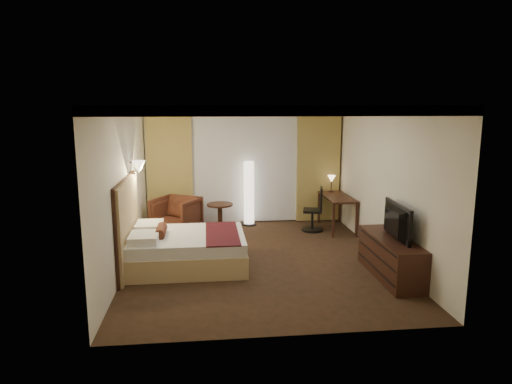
{
  "coord_description": "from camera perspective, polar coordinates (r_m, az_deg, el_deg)",
  "views": [
    {
      "loc": [
        -0.9,
        -7.68,
        2.7
      ],
      "look_at": [
        0.0,
        0.4,
        1.15
      ],
      "focal_mm": 32.0,
      "sensor_mm": 36.0,
      "label": 1
    }
  ],
  "objects": [
    {
      "name": "curtain_right_drape",
      "position": [
        10.72,
        7.76,
        2.91
      ],
      "size": [
        1.0,
        0.14,
        2.45
      ],
      "primitive_type": "cube",
      "color": "tan",
      "rests_on": "back_wall"
    },
    {
      "name": "desk",
      "position": [
        10.19,
        10.07,
        -2.57
      ],
      "size": [
        0.55,
        1.31,
        0.75
      ],
      "primitive_type": null,
      "color": "black",
      "rests_on": "floor"
    },
    {
      "name": "curtain_sheer",
      "position": [
        10.49,
        -1.37,
        2.84
      ],
      "size": [
        2.48,
        0.04,
        2.45
      ],
      "primitive_type": "cube",
      "color": "silver",
      "rests_on": "back_wall"
    },
    {
      "name": "left_wall",
      "position": [
        7.92,
        -16.07,
        0.55
      ],
      "size": [
        0.02,
        5.5,
        2.7
      ],
      "primitive_type": "cube",
      "color": "silver",
      "rests_on": "floor"
    },
    {
      "name": "headboard",
      "position": [
        7.85,
        -15.71,
        -4.01
      ],
      "size": [
        0.12,
        1.8,
        1.5
      ],
      "primitive_type": null,
      "color": "tan",
      "rests_on": "floor"
    },
    {
      "name": "soffit",
      "position": [
        10.23,
        -1.32,
        10.22
      ],
      "size": [
        4.5,
        0.5,
        0.2
      ],
      "primitive_type": "cube",
      "color": "white",
      "rests_on": "ceiling"
    },
    {
      "name": "crown_molding",
      "position": [
        7.74,
        0.33,
        10.34
      ],
      "size": [
        4.5,
        5.5,
        0.12
      ],
      "primitive_type": null,
      "color": "black",
      "rests_on": "ceiling"
    },
    {
      "name": "ceiling",
      "position": [
        7.74,
        0.33,
        10.79
      ],
      "size": [
        4.5,
        5.5,
        0.01
      ],
      "primitive_type": "cube",
      "color": "white",
      "rests_on": "back_wall"
    },
    {
      "name": "curtain_left_drape",
      "position": [
        10.43,
        -10.7,
        2.6
      ],
      "size": [
        1.0,
        0.14,
        2.45
      ],
      "primitive_type": "cube",
      "color": "tan",
      "rests_on": "back_wall"
    },
    {
      "name": "television",
      "position": [
        7.45,
        16.53,
        -3.32
      ],
      "size": [
        0.64,
        1.06,
        0.14
      ],
      "primitive_type": "imported",
      "rotation": [
        0.0,
        0.0,
        1.52
      ],
      "color": "black",
      "rests_on": "dresser"
    },
    {
      "name": "right_wall",
      "position": [
        8.41,
        15.73,
        1.15
      ],
      "size": [
        0.02,
        5.5,
        2.7
      ],
      "primitive_type": "cube",
      "color": "silver",
      "rests_on": "floor"
    },
    {
      "name": "desk_lamp",
      "position": [
        10.56,
        9.4,
        0.94
      ],
      "size": [
        0.18,
        0.18,
        0.34
      ],
      "primitive_type": null,
      "color": "#FFD899",
      "rests_on": "desk"
    },
    {
      "name": "side_table",
      "position": [
        9.91,
        -4.51,
        -3.22
      ],
      "size": [
        0.56,
        0.56,
        0.62
      ],
      "primitive_type": null,
      "color": "black",
      "rests_on": "floor"
    },
    {
      "name": "office_chair",
      "position": [
        9.98,
        7.08,
        -2.11
      ],
      "size": [
        0.57,
        0.57,
        0.97
      ],
      "primitive_type": null,
      "rotation": [
        0.0,
        0.0,
        -0.24
      ],
      "color": "black",
      "rests_on": "floor"
    },
    {
      "name": "wall_sconce",
      "position": [
        8.4,
        -14.46,
        3.06
      ],
      "size": [
        0.24,
        0.24,
        0.24
      ],
      "primitive_type": null,
      "color": "white",
      "rests_on": "left_wall"
    },
    {
      "name": "floor_lamp",
      "position": [
        10.34,
        -0.89,
        -0.16
      ],
      "size": [
        0.31,
        0.31,
        1.48
      ],
      "primitive_type": null,
      "color": "white",
      "rests_on": "floor"
    },
    {
      "name": "bed",
      "position": [
        7.88,
        -8.48,
        -7.2
      ],
      "size": [
        1.93,
        1.5,
        0.56
      ],
      "primitive_type": null,
      "color": "white",
      "rests_on": "floor"
    },
    {
      "name": "dresser",
      "position": [
        7.63,
        16.49,
        -7.83
      ],
      "size": [
        0.5,
        1.65,
        0.64
      ],
      "primitive_type": null,
      "color": "black",
      "rests_on": "floor"
    },
    {
      "name": "armchair",
      "position": [
        9.83,
        -9.96,
        -2.71
      ],
      "size": [
        1.12,
        1.1,
        0.87
      ],
      "primitive_type": "imported",
      "rotation": [
        0.0,
        0.0,
        -0.51
      ],
      "color": "#432114",
      "rests_on": "floor"
    },
    {
      "name": "floor",
      "position": [
        8.19,
        0.31,
        -8.45
      ],
      "size": [
        4.5,
        5.5,
        0.01
      ],
      "primitive_type": "cube",
      "color": "black",
      "rests_on": "ground"
    },
    {
      "name": "back_wall",
      "position": [
        10.56,
        -1.41,
        3.44
      ],
      "size": [
        4.5,
        0.02,
        2.7
      ],
      "primitive_type": "cube",
      "color": "silver",
      "rests_on": "floor"
    }
  ]
}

